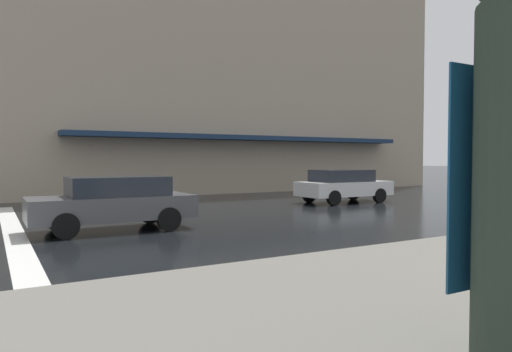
# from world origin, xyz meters

# --- Properties ---
(haussmann_block_corner) EXTENTS (19.06, 27.93, 24.74)m
(haussmann_block_corner) POSITION_xyz_m (21.42, -15.82, 12.11)
(haussmann_block_corner) COLOR tan
(haussmann_block_corner) RESTS_ON ground_plane
(car_white) EXTENTS (1.85, 4.10, 1.41)m
(car_white) POSITION_xyz_m (5.50, -16.53, 0.76)
(car_white) COLOR silver
(car_white) RESTS_ON ground_plane
(car_dark_grey) EXTENTS (1.85, 4.10, 1.41)m
(car_dark_grey) POSITION_xyz_m (2.50, -6.16, 0.76)
(car_dark_grey) COLOR #4C4C51
(car_dark_grey) RESTS_ON ground_plane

